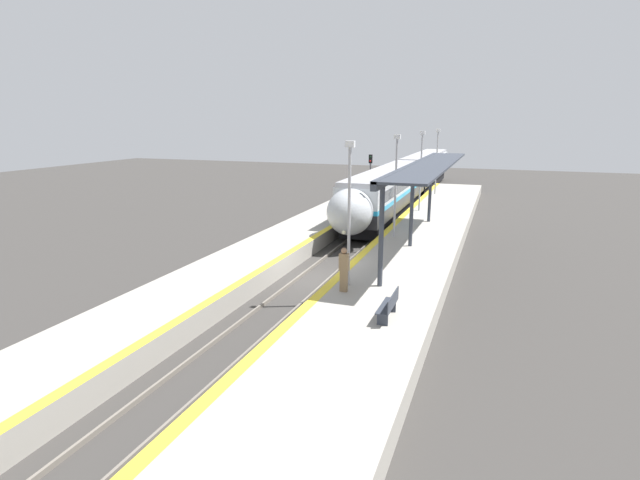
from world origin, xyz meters
The scene contains 14 objects.
ground_plane centered at (0.00, 0.00, 0.00)m, with size 120.00×120.00×0.00m, color #383533.
rail_left centered at (-0.72, 0.00, 0.07)m, with size 0.08×90.00×0.15m, color slate.
rail_right centered at (0.72, 0.00, 0.07)m, with size 0.08×90.00×0.15m, color slate.
train centered at (0.00, 24.11, 2.16)m, with size 2.76×39.58×3.76m.
platform_right centered at (3.86, 0.00, 0.44)m, with size 4.57×64.00×0.88m.
platform_left centered at (-3.42, 0.00, 0.44)m, with size 3.68×64.00×0.88m.
platform_bench centered at (4.78, -5.65, 1.35)m, with size 0.44×1.67×0.89m.
person_waiting centered at (2.54, -3.56, 1.79)m, with size 0.36×0.23×1.75m.
railway_signal centered at (-2.26, 19.18, 2.79)m, with size 0.28×0.28×4.58m.
lamppost_near centered at (2.46, -2.71, 4.12)m, with size 0.36×0.20×5.71m.
lamppost_mid centered at (2.46, 6.27, 4.12)m, with size 0.36×0.20×5.71m.
lamppost_far centered at (2.46, 15.24, 4.12)m, with size 0.36×0.20×5.71m.
lamppost_farthest centered at (2.46, 24.22, 4.12)m, with size 0.36×0.20×5.71m.
station_canopy centered at (4.28, 4.47, 4.93)m, with size 2.02×16.84×4.36m.
Camera 1 is at (7.93, -21.11, 7.35)m, focal length 28.00 mm.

